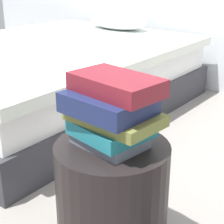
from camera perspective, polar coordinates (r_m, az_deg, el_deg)
The scene contains 7 objects.
bed at distance 2.78m, azimuth -9.01°, elevation 5.40°, with size 1.63×2.08×0.62m.
side_table at distance 1.36m, azimuth -0.00°, elevation -13.29°, with size 0.39×0.39×0.44m, color black.
book_slate at distance 1.25m, azimuth -0.45°, elevation -4.29°, with size 0.22×0.16×0.03m, color slate.
book_teal at distance 1.24m, azimuth -0.07°, elevation -2.43°, with size 0.22×0.21×0.05m, color #1E727F.
book_olive at distance 1.21m, azimuth 0.42°, elevation -0.80°, with size 0.29×0.19×0.04m, color olive.
book_navy at distance 1.19m, azimuth -0.56°, elevation 1.34°, with size 0.26×0.21×0.06m, color #19234C.
book_maroon at distance 1.17m, azimuth 0.61°, elevation 4.15°, with size 0.28×0.17×0.06m, color maroon.
Camera 1 is at (0.73, -0.84, 1.00)m, focal length 61.06 mm.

